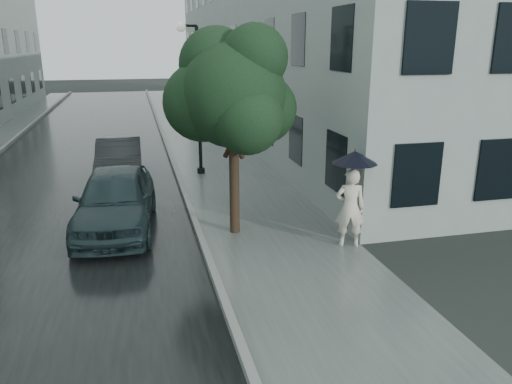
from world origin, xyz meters
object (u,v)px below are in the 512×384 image
object	(u,v)px
lamp_post	(194,90)
car_far	(119,159)
street_tree	(232,93)
car_near	(116,199)
pedestrian	(350,208)

from	to	relation	value
lamp_post	car_far	xyz separation A→B (m)	(-2.66, -0.10, -2.26)
street_tree	lamp_post	distance (m)	5.88
street_tree	car_near	distance (m)	3.94
car_near	street_tree	bearing A→B (deg)	-11.50
car_far	car_near	bearing A→B (deg)	-89.37
pedestrian	lamp_post	distance (m)	8.13
pedestrian	car_near	xyz separation A→B (m)	(-5.20, 2.41, -0.14)
car_far	pedestrian	bearing A→B (deg)	-54.09
street_tree	pedestrian	bearing A→B (deg)	-33.87
car_far	lamp_post	bearing A→B (deg)	2.76
pedestrian	lamp_post	size ratio (longest dim) A/B	0.35
lamp_post	car_near	size ratio (longest dim) A/B	1.14
street_tree	car_far	bearing A→B (deg)	116.17
pedestrian	car_near	distance (m)	5.73
street_tree	car_near	size ratio (longest dim) A/B	1.09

